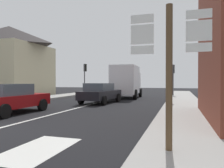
{
  "coord_description": "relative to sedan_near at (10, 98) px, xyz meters",
  "views": [
    {
      "loc": [
        5.83,
        -5.29,
        1.58
      ],
      "look_at": [
        -0.12,
        13.84,
        1.36
      ],
      "focal_mm": 34.78,
      "sensor_mm": 36.0,
      "label": 1
    }
  ],
  "objects": [
    {
      "name": "sidewalk_left",
      "position": [
        -3.95,
        4.6,
        -0.69
      ],
      "size": [
        2.44,
        44.0,
        0.14
      ],
      "primitive_type": "cube",
      "color": "#9E9B96",
      "rests_on": "ground"
    },
    {
      "name": "delivery_truck",
      "position": [
        3.1,
        11.62,
        0.89
      ],
      "size": [
        2.67,
        5.09,
        3.05
      ],
      "color": "silver",
      "rests_on": "ground"
    },
    {
      "name": "route_sign_post",
      "position": [
        7.78,
        -3.97,
        1.15
      ],
      "size": [
        1.66,
        0.14,
        3.2
      ],
      "color": "brown",
      "rests_on": "ground"
    },
    {
      "name": "traffic_light_far_left",
      "position": [
        -3.03,
        15.6,
        2.0
      ],
      "size": [
        0.3,
        0.49,
        3.74
      ],
      "color": "#47474C",
      "rests_on": "ground"
    },
    {
      "name": "sedan_far",
      "position": [
        2.41,
        6.31,
        0.0
      ],
      "size": [
        2.25,
        4.33,
        1.47
      ],
      "color": "black",
      "rests_on": "ground"
    },
    {
      "name": "clapboard_house_left",
      "position": [
        -10.46,
        11.33,
        3.22
      ],
      "size": [
        8.02,
        8.46,
        7.87
      ],
      "color": "beige",
      "rests_on": "ground"
    },
    {
      "name": "sedan_near",
      "position": [
        0.0,
        0.0,
        0.0
      ],
      "size": [
        1.97,
        4.2,
        1.47
      ],
      "color": "maroon",
      "rests_on": "ground"
    },
    {
      "name": "lane_centre_stripe",
      "position": [
        2.16,
        2.6,
        -0.75
      ],
      "size": [
        0.16,
        12.0,
        0.01
      ],
      "primitive_type": "cube",
      "color": "silver",
      "rests_on": "ground"
    },
    {
      "name": "ground_plane",
      "position": [
        2.16,
        6.6,
        -0.76
      ],
      "size": [
        80.0,
        80.0,
        0.0
      ],
      "primitive_type": "plane",
      "color": "black"
    },
    {
      "name": "traffic_light_near_right",
      "position": [
        7.35,
        7.56,
        1.62
      ],
      "size": [
        0.3,
        0.49,
        3.22
      ],
      "color": "#47474C",
      "rests_on": "ground"
    },
    {
      "name": "sidewalk_right",
      "position": [
        8.27,
        4.6,
        -0.69
      ],
      "size": [
        2.44,
        44.0,
        0.14
      ],
      "primitive_type": "cube",
      "color": "#9E9B96",
      "rests_on": "ground"
    },
    {
      "name": "lane_turn_arrow",
      "position": [
        4.85,
        -4.4,
        -0.75
      ],
      "size": [
        1.2,
        2.2,
        0.01
      ],
      "primitive_type": "cube",
      "color": "silver",
      "rests_on": "ground"
    },
    {
      "name": "traffic_light_far_right",
      "position": [
        7.35,
        15.26,
        1.74
      ],
      "size": [
        0.3,
        0.49,
        3.38
      ],
      "color": "#47474C",
      "rests_on": "ground"
    }
  ]
}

